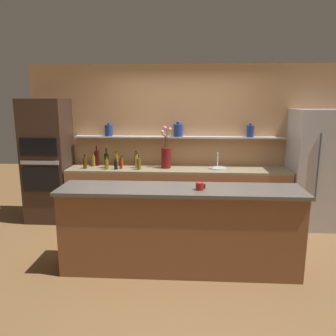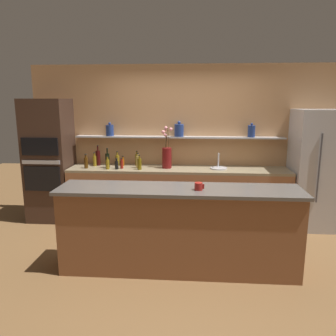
{
  "view_description": "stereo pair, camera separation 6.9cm",
  "coord_description": "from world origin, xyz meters",
  "px_view_note": "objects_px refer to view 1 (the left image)",
  "views": [
    {
      "loc": [
        0.08,
        -4.02,
        2.02
      ],
      "look_at": [
        -0.19,
        0.44,
        1.09
      ],
      "focal_mm": 35.0,
      "sensor_mm": 36.0,
      "label": 1
    },
    {
      "loc": [
        0.15,
        -4.02,
        2.02
      ],
      "look_at": [
        -0.19,
        0.44,
        1.09
      ],
      "focal_mm": 35.0,
      "sensor_mm": 36.0,
      "label": 2
    }
  ],
  "objects_px": {
    "oven_tower": "(48,161)",
    "sink_fixture": "(218,167)",
    "bottle_sauce_2": "(116,165)",
    "bottle_oil_11": "(116,160)",
    "bottle_wine_9": "(97,158)",
    "bottle_oil_1": "(139,164)",
    "bottle_sauce_6": "(122,162)",
    "bottle_wine_5": "(107,160)",
    "bottle_sauce_7": "(121,164)",
    "coffee_mug": "(200,186)",
    "flower_vase": "(166,156)",
    "bottle_oil_4": "(93,161)",
    "bottle_spirit_3": "(137,162)",
    "bottle_spirit_0": "(85,163)",
    "refrigerator": "(318,169)",
    "bottle_oil_10": "(107,164)",
    "bottle_oil_8": "(136,160)"
  },
  "relations": [
    {
      "from": "bottle_spirit_3",
      "to": "bottle_sauce_7",
      "type": "distance_m",
      "value": 0.27
    },
    {
      "from": "bottle_oil_10",
      "to": "coffee_mug",
      "type": "relative_size",
      "value": 1.97
    },
    {
      "from": "refrigerator",
      "to": "bottle_oil_1",
      "type": "relative_size",
      "value": 7.79
    },
    {
      "from": "bottle_wine_9",
      "to": "coffee_mug",
      "type": "height_order",
      "value": "bottle_wine_9"
    },
    {
      "from": "refrigerator",
      "to": "oven_tower",
      "type": "bearing_deg",
      "value": 179.53
    },
    {
      "from": "bottle_oil_8",
      "to": "bottle_oil_10",
      "type": "relative_size",
      "value": 1.17
    },
    {
      "from": "bottle_oil_4",
      "to": "bottle_oil_11",
      "type": "distance_m",
      "value": 0.38
    },
    {
      "from": "bottle_wine_5",
      "to": "bottle_wine_9",
      "type": "relative_size",
      "value": 0.95
    },
    {
      "from": "bottle_sauce_2",
      "to": "bottle_sauce_7",
      "type": "distance_m",
      "value": 0.09
    },
    {
      "from": "sink_fixture",
      "to": "bottle_oil_8",
      "type": "distance_m",
      "value": 1.39
    },
    {
      "from": "bottle_sauce_2",
      "to": "bottle_oil_11",
      "type": "bearing_deg",
      "value": 100.33
    },
    {
      "from": "bottle_oil_1",
      "to": "bottle_sauce_6",
      "type": "distance_m",
      "value": 0.44
    },
    {
      "from": "sink_fixture",
      "to": "bottle_wine_9",
      "type": "bearing_deg",
      "value": 176.13
    },
    {
      "from": "flower_vase",
      "to": "bottle_oil_4",
      "type": "xyz_separation_m",
      "value": [
        -1.23,
        0.07,
        -0.11
      ]
    },
    {
      "from": "refrigerator",
      "to": "bottle_oil_11",
      "type": "xyz_separation_m",
      "value": [
        -3.29,
        0.2,
        0.08
      ]
    },
    {
      "from": "oven_tower",
      "to": "bottle_oil_10",
      "type": "height_order",
      "value": "oven_tower"
    },
    {
      "from": "bottle_oil_1",
      "to": "bottle_spirit_0",
      "type": "bearing_deg",
      "value": 177.48
    },
    {
      "from": "bottle_spirit_3",
      "to": "bottle_sauce_7",
      "type": "bearing_deg",
      "value": -164.7
    },
    {
      "from": "bottle_oil_1",
      "to": "bottle_wine_9",
      "type": "height_order",
      "value": "bottle_wine_9"
    },
    {
      "from": "sink_fixture",
      "to": "bottle_wine_9",
      "type": "distance_m",
      "value": 2.05
    },
    {
      "from": "oven_tower",
      "to": "bottle_oil_11",
      "type": "xyz_separation_m",
      "value": [
        1.12,
        0.16,
        -0.0
      ]
    },
    {
      "from": "oven_tower",
      "to": "coffee_mug",
      "type": "bearing_deg",
      "value": -33.93
    },
    {
      "from": "bottle_spirit_0",
      "to": "coffee_mug",
      "type": "xyz_separation_m",
      "value": [
        1.81,
        -1.56,
        0.05
      ]
    },
    {
      "from": "refrigerator",
      "to": "bottle_sauce_2",
      "type": "bearing_deg",
      "value": -178.08
    },
    {
      "from": "bottle_wine_9",
      "to": "flower_vase",
      "type": "bearing_deg",
      "value": -6.47
    },
    {
      "from": "bottle_wine_5",
      "to": "bottle_oil_11",
      "type": "bearing_deg",
      "value": 58.65
    },
    {
      "from": "bottle_wine_9",
      "to": "bottle_wine_5",
      "type": "bearing_deg",
      "value": -41.54
    },
    {
      "from": "oven_tower",
      "to": "bottle_sauce_7",
      "type": "xyz_separation_m",
      "value": [
        1.25,
        -0.08,
        -0.03
      ]
    },
    {
      "from": "bottle_sauce_2",
      "to": "bottle_sauce_6",
      "type": "height_order",
      "value": "bottle_sauce_2"
    },
    {
      "from": "oven_tower",
      "to": "bottle_oil_11",
      "type": "relative_size",
      "value": 8.4
    },
    {
      "from": "bottle_oil_8",
      "to": "coffee_mug",
      "type": "xyz_separation_m",
      "value": [
        1.02,
        -1.85,
        0.04
      ]
    },
    {
      "from": "sink_fixture",
      "to": "bottle_spirit_0",
      "type": "distance_m",
      "value": 2.17
    },
    {
      "from": "bottle_oil_4",
      "to": "coffee_mug",
      "type": "bearing_deg",
      "value": -45.35
    },
    {
      "from": "oven_tower",
      "to": "bottle_wine_5",
      "type": "height_order",
      "value": "oven_tower"
    },
    {
      "from": "refrigerator",
      "to": "bottle_oil_4",
      "type": "distance_m",
      "value": 3.67
    },
    {
      "from": "bottle_oil_4",
      "to": "bottle_oil_8",
      "type": "bearing_deg",
      "value": 8.1
    },
    {
      "from": "coffee_mug",
      "to": "bottle_oil_4",
      "type": "bearing_deg",
      "value": 134.65
    },
    {
      "from": "flower_vase",
      "to": "bottle_oil_1",
      "type": "height_order",
      "value": "flower_vase"
    },
    {
      "from": "oven_tower",
      "to": "sink_fixture",
      "type": "distance_m",
      "value": 2.83
    },
    {
      "from": "refrigerator",
      "to": "bottle_oil_10",
      "type": "height_order",
      "value": "refrigerator"
    },
    {
      "from": "bottle_spirit_0",
      "to": "bottle_sauce_6",
      "type": "xyz_separation_m",
      "value": [
        0.56,
        0.25,
        -0.02
      ]
    },
    {
      "from": "sink_fixture",
      "to": "bottle_oil_1",
      "type": "height_order",
      "value": "sink_fixture"
    },
    {
      "from": "bottle_wine_5",
      "to": "bottle_sauce_7",
      "type": "xyz_separation_m",
      "value": [
        0.25,
        -0.04,
        -0.05
      ]
    },
    {
      "from": "bottle_spirit_0",
      "to": "bottle_sauce_7",
      "type": "xyz_separation_m",
      "value": [
        0.59,
        0.02,
        -0.02
      ]
    },
    {
      "from": "flower_vase",
      "to": "sink_fixture",
      "type": "height_order",
      "value": "flower_vase"
    },
    {
      "from": "refrigerator",
      "to": "bottle_spirit_0",
      "type": "distance_m",
      "value": 3.76
    },
    {
      "from": "bottle_sauce_2",
      "to": "bottle_sauce_7",
      "type": "bearing_deg",
      "value": 42.48
    },
    {
      "from": "bottle_wine_9",
      "to": "oven_tower",
      "type": "bearing_deg",
      "value": -169.22
    },
    {
      "from": "refrigerator",
      "to": "bottle_wine_9",
      "type": "height_order",
      "value": "refrigerator"
    },
    {
      "from": "sink_fixture",
      "to": "coffee_mug",
      "type": "relative_size",
      "value": 2.48
    }
  ]
}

